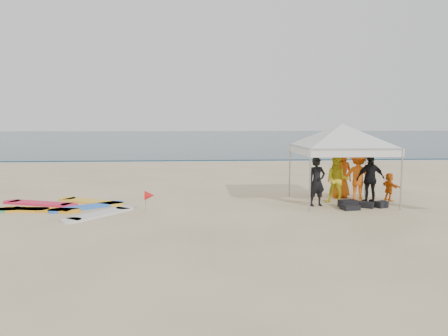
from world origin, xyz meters
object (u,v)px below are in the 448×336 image
person_black_a (317,182)px  surfboard_spread (51,208)px  canopy_tent (342,124)px  person_orange_b (341,173)px  person_seated (389,187)px  person_yellow (337,180)px  person_orange_a (358,177)px  person_black_b (370,179)px  marker_pennant (149,195)px

person_black_a → surfboard_spread: (-8.37, 0.06, -0.75)m
surfboard_spread → canopy_tent: bearing=2.8°
person_orange_b → surfboard_spread: (-9.62, -1.36, -0.85)m
person_black_a → person_seated: size_ratio=1.64×
person_yellow → person_orange_a: (0.78, 0.20, 0.07)m
person_yellow → person_orange_a: 0.81m
person_yellow → person_black_b: (1.10, -0.05, 0.03)m
canopy_tent → marker_pennant: (-6.21, -1.09, -2.13)m
person_orange_a → canopy_tent: 1.87m
person_seated → surfboard_spread: person_seated is taller
person_black_b → canopy_tent: (-0.96, 0.18, 1.81)m
marker_pennant → person_orange_a: bearing=9.6°
person_black_b → person_orange_b: 1.26m
person_black_a → canopy_tent: 2.13m
person_black_b → marker_pennant: (-7.17, -0.91, -0.32)m
person_orange_a → person_seated: 1.21m
person_black_a → person_yellow: bearing=11.9°
person_black_b → person_seated: 0.97m
person_yellow → person_orange_b: 1.13m
person_orange_b → surfboard_spread: size_ratio=0.33×
person_black_a → person_orange_b: size_ratio=0.89×
person_orange_a → person_orange_b: size_ratio=0.97×
person_black_b → person_seated: person_black_b is taller
person_black_a → marker_pennant: person_black_a is taller
person_orange_b → marker_pennant: person_orange_b is taller
person_black_a → canopy_tent: bearing=14.5°
person_black_b → person_black_a: bearing=8.9°
marker_pennant → surfboard_spread: marker_pennant is taller
surfboard_spread → person_orange_b: bearing=8.1°
person_black_b → person_orange_b: bearing=-60.6°
person_orange_a → marker_pennant: size_ratio=2.69×
canopy_tent → surfboard_spread: bearing=-177.2°
person_orange_a → person_seated: person_orange_a is taller
person_seated → marker_pennant: 8.10m
canopy_tent → person_yellow: bearing=-138.9°
person_yellow → person_black_b: bearing=20.1°
person_orange_a → person_orange_b: 0.90m
person_yellow → person_orange_b: size_ratio=0.89×
person_black_a → person_orange_a: size_ratio=0.92×
person_orange_a → canopy_tent: canopy_tent is taller
person_seated → person_black_a: bearing=94.2°
person_yellow → person_orange_a: size_ratio=0.91×
person_black_a → person_seated: 2.84m
person_black_a → person_black_b: bearing=-4.0°
canopy_tent → person_black_b: bearing=-10.5°
person_yellow → marker_pennant: person_yellow is taller
canopy_tent → surfboard_spread: size_ratio=0.75×
person_black_b → canopy_tent: size_ratio=0.41×
person_orange_b → person_black_a: bearing=46.4°
person_black_b → person_orange_b: (-0.64, 1.08, 0.07)m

